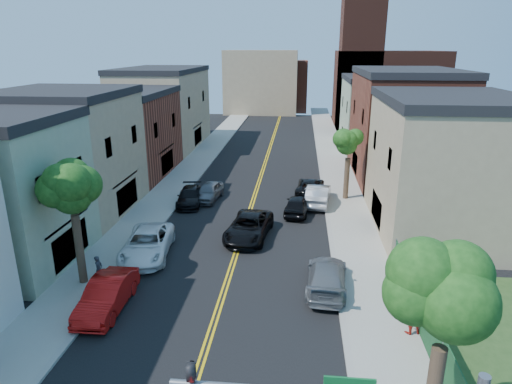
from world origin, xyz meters
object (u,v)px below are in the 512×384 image
(grey_car_left, at_px, (209,191))
(pedestrian_right, at_px, (412,315))
(pedestrian_left, at_px, (99,269))
(black_car_left, at_px, (190,196))
(silver_car_right, at_px, (318,195))
(white_pickup, at_px, (147,244))
(black_car_right, at_px, (297,205))
(black_suv_lane, at_px, (249,227))
(grey_car_right, at_px, (327,276))
(dark_car_right_far, at_px, (310,187))
(red_sedan, at_px, (107,295))

(grey_car_left, distance_m, pedestrian_right, 22.02)
(pedestrian_left, xyz_separation_m, pedestrian_right, (16.09, -3.08, 0.12))
(black_car_left, bearing_deg, silver_car_right, -1.65)
(white_pickup, xyz_separation_m, black_car_right, (9.30, 8.41, -0.07))
(white_pickup, relative_size, black_suv_lane, 1.04)
(grey_car_left, xyz_separation_m, black_car_right, (7.60, -2.67, 0.01))
(white_pickup, xyz_separation_m, grey_car_left, (1.70, 11.08, -0.08))
(grey_car_right, distance_m, dark_car_right_far, 16.50)
(pedestrian_right, bearing_deg, red_sedan, -14.55)
(white_pickup, bearing_deg, black_car_left, 81.19)
(white_pickup, xyz_separation_m, grey_car_right, (11.00, -2.99, -0.07))
(white_pickup, bearing_deg, silver_car_right, 37.63)
(red_sedan, relative_size, black_car_left, 1.04)
(red_sedan, bearing_deg, pedestrian_right, -3.52)
(red_sedan, xyz_separation_m, black_suv_lane, (6.03, 9.50, -0.01))
(white_pickup, bearing_deg, pedestrian_right, -31.77)
(dark_car_right_far, distance_m, pedestrian_left, 20.89)
(dark_car_right_far, distance_m, pedestrian_right, 20.70)
(red_sedan, bearing_deg, black_car_right, 56.48)
(black_car_left, height_order, grey_car_right, grey_car_right)
(black_car_left, bearing_deg, white_pickup, -99.22)
(black_car_right, bearing_deg, pedestrian_left, 55.10)
(grey_car_right, bearing_deg, red_sedan, 20.14)
(black_car_right, bearing_deg, grey_car_right, 105.32)
(silver_car_right, height_order, dark_car_right_far, silver_car_right)
(grey_car_right, relative_size, black_car_right, 1.18)
(black_car_right, bearing_deg, white_pickup, 48.96)
(pedestrian_right, bearing_deg, black_car_left, -61.01)
(grey_car_right, distance_m, black_car_right, 11.52)
(grey_car_right, relative_size, dark_car_right_far, 1.04)
(grey_car_left, height_order, silver_car_right, silver_car_right)
(black_car_left, xyz_separation_m, dark_car_right_far, (10.06, 3.74, 0.02))
(dark_car_right_far, bearing_deg, silver_car_right, 108.40)
(pedestrian_left, bearing_deg, grey_car_left, -10.60)
(black_car_left, relative_size, dark_car_right_far, 0.94)
(black_suv_lane, bearing_deg, grey_car_left, 126.33)
(dark_car_right_far, relative_size, pedestrian_left, 3.26)
(black_car_right, distance_m, black_suv_lane, 5.96)
(black_car_right, distance_m, dark_car_right_far, 5.21)
(silver_car_right, height_order, pedestrian_right, pedestrian_right)
(grey_car_right, relative_size, black_suv_lane, 0.92)
(grey_car_right, relative_size, pedestrian_left, 3.39)
(red_sedan, relative_size, grey_car_right, 0.94)
(black_suv_lane, distance_m, pedestrian_left, 10.35)
(red_sedan, distance_m, black_car_right, 17.21)
(black_car_right, bearing_deg, dark_car_right_far, -95.19)
(grey_car_left, distance_m, black_car_right, 8.06)
(white_pickup, relative_size, grey_car_right, 1.14)
(black_car_left, height_order, pedestrian_left, pedestrian_left)
(red_sedan, xyz_separation_m, pedestrian_left, (-1.49, 2.38, 0.11))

